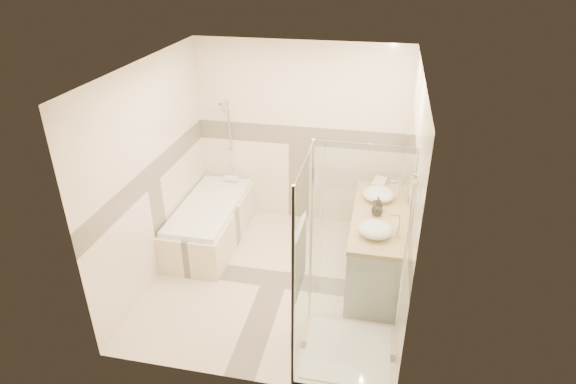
% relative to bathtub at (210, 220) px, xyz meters
% --- Properties ---
extents(room, '(2.82, 3.02, 2.52)m').
position_rel_bathtub_xyz_m(room, '(1.08, -0.64, 0.95)').
color(room, beige).
rests_on(room, ground).
extents(bathtub, '(0.75, 1.70, 0.56)m').
position_rel_bathtub_xyz_m(bathtub, '(0.00, 0.00, 0.00)').
color(bathtub, beige).
rests_on(bathtub, ground).
extents(vanity, '(0.58, 1.62, 0.85)m').
position_rel_bathtub_xyz_m(vanity, '(2.15, -0.35, 0.12)').
color(vanity, silver).
rests_on(vanity, ground).
extents(shower_enclosure, '(0.96, 0.93, 2.04)m').
position_rel_bathtub_xyz_m(shower_enclosure, '(1.86, -1.62, 0.20)').
color(shower_enclosure, beige).
rests_on(shower_enclosure, ground).
extents(vessel_sink_near, '(0.38, 0.38, 0.15)m').
position_rel_bathtub_xyz_m(vessel_sink_near, '(2.13, 0.00, 0.62)').
color(vessel_sink_near, white).
rests_on(vessel_sink_near, vanity).
extents(vessel_sink_far, '(0.36, 0.36, 0.14)m').
position_rel_bathtub_xyz_m(vessel_sink_far, '(2.13, -0.79, 0.61)').
color(vessel_sink_far, white).
rests_on(vessel_sink_far, vanity).
extents(faucet_near, '(0.12, 0.03, 0.28)m').
position_rel_bathtub_xyz_m(faucet_near, '(2.35, 0.00, 0.71)').
color(faucet_near, silver).
rests_on(faucet_near, vanity).
extents(faucet_far, '(0.12, 0.03, 0.28)m').
position_rel_bathtub_xyz_m(faucet_far, '(2.35, -0.79, 0.71)').
color(faucet_far, silver).
rests_on(faucet_far, vanity).
extents(amenity_bottle_a, '(0.11, 0.11, 0.19)m').
position_rel_bathtub_xyz_m(amenity_bottle_a, '(2.13, -0.29, 0.64)').
color(amenity_bottle_a, black).
rests_on(amenity_bottle_a, vanity).
extents(amenity_bottle_b, '(0.16, 0.16, 0.17)m').
position_rel_bathtub_xyz_m(amenity_bottle_b, '(2.13, -0.37, 0.63)').
color(amenity_bottle_b, black).
rests_on(amenity_bottle_b, vanity).
extents(folded_towels, '(0.18, 0.27, 0.08)m').
position_rel_bathtub_xyz_m(folded_towels, '(2.13, 0.37, 0.58)').
color(folded_towels, white).
rests_on(folded_towels, vanity).
extents(rolled_towel, '(0.19, 0.09, 0.09)m').
position_rel_bathtub_xyz_m(rolled_towel, '(0.09, 0.68, 0.30)').
color(rolled_towel, white).
rests_on(rolled_towel, bathtub).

